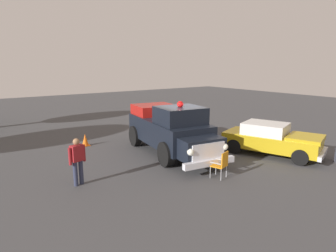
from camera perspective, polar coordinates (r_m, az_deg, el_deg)
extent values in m
plane|color=#424244|center=(14.08, 2.94, -5.14)|extent=(60.00, 60.00, 0.00)
cylinder|color=black|center=(13.04, 7.47, -4.24)|extent=(0.47, 1.08, 1.04)
cylinder|color=black|center=(12.06, -0.41, -5.50)|extent=(0.47, 1.08, 1.04)
cylinder|color=black|center=(15.94, 0.31, -1.13)|extent=(0.47, 1.08, 1.04)
cylinder|color=black|center=(15.15, -6.42, -1.92)|extent=(0.47, 1.08, 1.04)
cube|color=black|center=(13.86, 0.00, -0.90)|extent=(2.79, 5.15, 1.10)
cube|color=black|center=(11.52, 6.54, -4.35)|extent=(1.87, 1.15, 0.84)
cube|color=black|center=(12.69, 2.38, 2.03)|extent=(2.13, 1.96, 0.76)
cube|color=#B21914|center=(15.09, -2.71, 3.05)|extent=(2.19, 1.97, 0.60)
cube|color=silver|center=(11.16, 7.82, -4.92)|extent=(1.44, 0.33, 0.64)
cube|color=silver|center=(11.22, 8.06, -7.10)|extent=(2.25, 0.52, 0.24)
sphere|color=white|center=(11.59, 11.00, -3.98)|extent=(0.30, 0.30, 0.26)
sphere|color=white|center=(10.73, 4.41, -5.10)|extent=(0.30, 0.30, 0.26)
sphere|color=red|center=(12.61, 2.40, 4.27)|extent=(0.32, 0.32, 0.28)
cylinder|color=black|center=(14.99, 25.57, -3.91)|extent=(0.47, 0.73, 0.68)
cylinder|color=black|center=(13.43, 24.38, -5.56)|extent=(0.47, 0.73, 0.68)
cylinder|color=black|center=(15.67, 15.10, -2.47)|extent=(0.47, 0.73, 0.68)
cylinder|color=black|center=(14.19, 12.82, -3.86)|extent=(0.47, 0.73, 0.68)
cube|color=gold|center=(14.43, 19.45, -2.84)|extent=(3.09, 4.56, 0.64)
cube|color=gold|center=(14.05, 25.24, -2.19)|extent=(2.01, 1.87, 0.20)
cube|color=white|center=(14.38, 18.46, -0.52)|extent=(2.10, 2.31, 0.56)
cube|color=silver|center=(14.10, 27.95, -4.84)|extent=(1.85, 0.78, 0.20)
cylinder|color=#B7BABF|center=(14.81, 29.97, -5.02)|extent=(0.04, 0.04, 0.44)
cylinder|color=#B7BABF|center=(11.07, 8.24, -8.90)|extent=(0.04, 0.04, 0.44)
cylinder|color=#B7BABF|center=(11.44, 9.31, -8.24)|extent=(0.04, 0.04, 0.44)
cylinder|color=#B7BABF|center=(10.89, 10.29, -9.35)|extent=(0.04, 0.04, 0.44)
cylinder|color=#B7BABF|center=(11.26, 11.31, -8.66)|extent=(0.04, 0.04, 0.44)
cube|color=orange|center=(11.08, 9.83, -7.65)|extent=(0.60, 0.60, 0.04)
cube|color=orange|center=(10.89, 11.01, -6.46)|extent=(0.47, 0.18, 0.56)
cube|color=#B7BABF|center=(10.82, 9.28, -7.18)|extent=(0.17, 0.43, 0.03)
cube|color=#B7BABF|center=(11.23, 10.42, -6.51)|extent=(0.17, 0.43, 0.03)
cylinder|color=#383842|center=(14.68, 29.91, -5.13)|extent=(0.18, 0.18, 0.45)
cylinder|color=#2D334C|center=(10.70, -17.59, -8.86)|extent=(0.18, 0.18, 0.88)
cylinder|color=#2D334C|center=(10.81, -16.58, -8.58)|extent=(0.18, 0.18, 0.88)
cube|color=maroon|center=(10.53, -17.32, -5.05)|extent=(0.47, 0.35, 0.56)
cylinder|color=maroon|center=(10.42, -18.57, -5.66)|extent=(0.12, 0.12, 0.60)
cylinder|color=maroon|center=(10.68, -16.07, -5.07)|extent=(0.12, 0.12, 0.60)
sphere|color=#9E704C|center=(10.42, -17.46, -2.94)|extent=(0.28, 0.28, 0.23)
cube|color=orange|center=(15.75, -15.77, -3.65)|extent=(0.40, 0.40, 0.04)
cone|color=orange|center=(15.67, -15.84, -2.53)|extent=(0.32, 0.32, 0.60)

